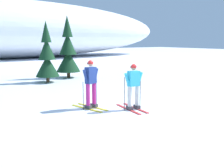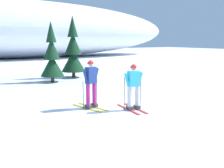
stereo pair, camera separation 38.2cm
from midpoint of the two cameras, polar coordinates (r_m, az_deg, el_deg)
The scene contains 6 objects.
ground_plane at distance 9.29m, azimuth 2.45°, elevation -6.17°, with size 120.00×120.00×0.00m, color white.
skier_cyan_jacket at distance 9.37m, azimuth 5.93°, elevation -0.48°, with size 0.79×1.62×1.70m.
skier_navy_jacket at distance 9.56m, azimuth -3.57°, elevation 0.16°, with size 0.82×1.65×1.82m.
pine_tree_center_right at distance 15.95m, azimuth -12.56°, elevation 5.90°, with size 1.41×1.41×3.66m.
pine_tree_far_right at distance 17.64m, azimuth -8.02°, elevation 7.08°, with size 1.61×1.61×4.17m.
snow_ridge_background at distance 39.11m, azimuth -18.94°, elevation 11.43°, with size 48.74×15.44×8.02m, color white.
Camera 2 is at (-4.79, -7.53, 2.56)m, focal length 41.13 mm.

